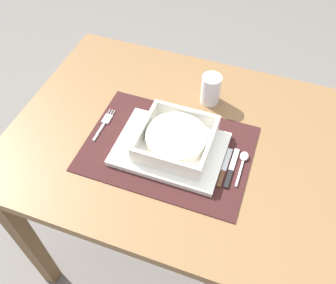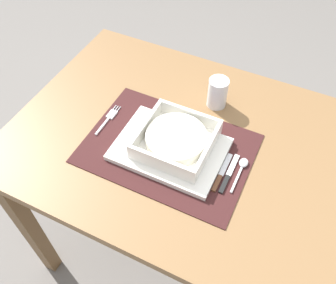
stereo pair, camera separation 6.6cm
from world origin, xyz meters
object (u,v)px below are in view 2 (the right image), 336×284
object	(u,v)px
porridge_bowl	(176,140)
spoon	(242,166)
fork	(109,118)
butter_knife	(228,176)
drinking_glass	(217,94)
dining_table	(183,161)
bread_knife	(221,174)

from	to	relation	value
porridge_bowl	spoon	world-z (taller)	porridge_bowl
fork	butter_knife	size ratio (longest dim) A/B	0.96
spoon	drinking_glass	xyz separation A→B (m)	(-0.15, 0.20, 0.04)
dining_table	bread_knife	bearing A→B (deg)	-27.80
dining_table	fork	bearing A→B (deg)	-173.68
fork	porridge_bowl	bearing A→B (deg)	-2.86
dining_table	fork	distance (m)	0.26
butter_knife	bread_knife	distance (m)	0.02
drinking_glass	bread_knife	bearing A→B (deg)	-66.22
porridge_bowl	spoon	xyz separation A→B (m)	(0.19, 0.02, -0.03)
spoon	bread_knife	distance (m)	0.06
spoon	drinking_glass	distance (m)	0.25
spoon	fork	bearing A→B (deg)	178.10
fork	butter_knife	world-z (taller)	butter_knife
dining_table	porridge_bowl	xyz separation A→B (m)	(-0.01, -0.04, 0.15)
fork	bread_knife	world-z (taller)	bread_knife
porridge_bowl	butter_knife	world-z (taller)	porridge_bowl
fork	bread_knife	size ratio (longest dim) A/B	0.97
drinking_glass	butter_knife	bearing A→B (deg)	-62.33
butter_knife	bread_knife	size ratio (longest dim) A/B	1.02
porridge_bowl	drinking_glass	xyz separation A→B (m)	(0.04, 0.22, 0.00)
porridge_bowl	bread_knife	world-z (taller)	porridge_bowl
dining_table	drinking_glass	bearing A→B (deg)	80.11
bread_knife	spoon	bearing A→B (deg)	50.60
drinking_glass	porridge_bowl	bearing A→B (deg)	-99.88
porridge_bowl	bread_knife	size ratio (longest dim) A/B	1.48
spoon	butter_knife	distance (m)	0.05
fork	spoon	bearing A→B (deg)	1.59
dining_table	bread_knife	world-z (taller)	bread_knife
spoon	bread_knife	size ratio (longest dim) A/B	0.89
porridge_bowl	butter_knife	bearing A→B (deg)	-8.76
fork	spoon	world-z (taller)	spoon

